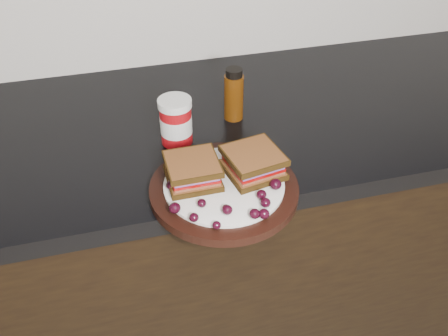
# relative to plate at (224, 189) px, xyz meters

# --- Properties ---
(base_cabinets) EXTENTS (3.96, 0.58, 0.86)m
(base_cabinets) POSITION_rel_plate_xyz_m (0.00, 0.26, -0.48)
(base_cabinets) COLOR black
(base_cabinets) RESTS_ON ground_plane
(countertop) EXTENTS (3.98, 0.60, 0.04)m
(countertop) POSITION_rel_plate_xyz_m (0.00, 0.26, -0.03)
(countertop) COLOR black
(countertop) RESTS_ON base_cabinets
(plate) EXTENTS (0.28, 0.28, 0.02)m
(plate) POSITION_rel_plate_xyz_m (0.00, 0.00, 0.00)
(plate) COLOR black
(plate) RESTS_ON countertop
(sandwich_left) EXTENTS (0.10, 0.10, 0.04)m
(sandwich_left) POSITION_rel_plate_xyz_m (-0.05, 0.02, 0.04)
(sandwich_left) COLOR brown
(sandwich_left) RESTS_ON plate
(sandwich_right) EXTENTS (0.12, 0.12, 0.05)m
(sandwich_right) POSITION_rel_plate_xyz_m (0.06, 0.02, 0.04)
(sandwich_right) COLOR brown
(sandwich_right) RESTS_ON plate
(grape_0) EXTENTS (0.02, 0.02, 0.02)m
(grape_0) POSITION_rel_plate_xyz_m (-0.10, -0.05, 0.02)
(grape_0) COLOR black
(grape_0) RESTS_ON plate
(grape_1) EXTENTS (0.02, 0.02, 0.02)m
(grape_1) POSITION_rel_plate_xyz_m (-0.05, -0.05, 0.02)
(grape_1) COLOR black
(grape_1) RESTS_ON plate
(grape_2) EXTENTS (0.02, 0.02, 0.02)m
(grape_2) POSITION_rel_plate_xyz_m (-0.07, -0.08, 0.02)
(grape_2) COLOR black
(grape_2) RESTS_ON plate
(grape_3) EXTENTS (0.02, 0.02, 0.01)m
(grape_3) POSITION_rel_plate_xyz_m (-0.04, -0.11, 0.02)
(grape_3) COLOR black
(grape_3) RESTS_ON plate
(grape_4) EXTENTS (0.02, 0.02, 0.02)m
(grape_4) POSITION_rel_plate_xyz_m (-0.02, -0.08, 0.02)
(grape_4) COLOR black
(grape_4) RESTS_ON plate
(grape_5) EXTENTS (0.01, 0.01, 0.01)m
(grape_5) POSITION_rel_plate_xyz_m (-0.02, -0.07, 0.02)
(grape_5) COLOR black
(grape_5) RESTS_ON plate
(grape_6) EXTENTS (0.02, 0.02, 0.02)m
(grape_6) POSITION_rel_plate_xyz_m (0.03, -0.10, 0.02)
(grape_6) COLOR black
(grape_6) RESTS_ON plate
(grape_7) EXTENTS (0.02, 0.02, 0.02)m
(grape_7) POSITION_rel_plate_xyz_m (0.04, -0.11, 0.02)
(grape_7) COLOR black
(grape_7) RESTS_ON plate
(grape_8) EXTENTS (0.02, 0.02, 0.02)m
(grape_8) POSITION_rel_plate_xyz_m (0.05, -0.08, 0.02)
(grape_8) COLOR black
(grape_8) RESTS_ON plate
(grape_9) EXTENTS (0.02, 0.02, 0.02)m
(grape_9) POSITION_rel_plate_xyz_m (0.05, -0.06, 0.02)
(grape_9) COLOR black
(grape_9) RESTS_ON plate
(grape_10) EXTENTS (0.02, 0.02, 0.02)m
(grape_10) POSITION_rel_plate_xyz_m (0.09, -0.04, 0.03)
(grape_10) COLOR black
(grape_10) RESTS_ON plate
(grape_11) EXTENTS (0.02, 0.02, 0.02)m
(grape_11) POSITION_rel_plate_xyz_m (0.08, -0.01, 0.02)
(grape_11) COLOR black
(grape_11) RESTS_ON plate
(grape_12) EXTENTS (0.02, 0.02, 0.02)m
(grape_12) POSITION_rel_plate_xyz_m (0.09, -0.00, 0.02)
(grape_12) COLOR black
(grape_12) RESTS_ON plate
(grape_13) EXTENTS (0.02, 0.02, 0.02)m
(grape_13) POSITION_rel_plate_xyz_m (0.09, 0.03, 0.02)
(grape_13) COLOR black
(grape_13) RESTS_ON plate
(grape_14) EXTENTS (0.02, 0.02, 0.02)m
(grape_14) POSITION_rel_plate_xyz_m (0.07, 0.05, 0.02)
(grape_14) COLOR black
(grape_14) RESTS_ON plate
(grape_15) EXTENTS (0.02, 0.02, 0.02)m
(grape_15) POSITION_rel_plate_xyz_m (-0.03, 0.03, 0.02)
(grape_15) COLOR black
(grape_15) RESTS_ON plate
(grape_16) EXTENTS (0.02, 0.02, 0.02)m
(grape_16) POSITION_rel_plate_xyz_m (-0.07, 0.04, 0.02)
(grape_16) COLOR black
(grape_16) RESTS_ON plate
(grape_17) EXTENTS (0.02, 0.02, 0.02)m
(grape_17) POSITION_rel_plate_xyz_m (-0.07, 0.02, 0.03)
(grape_17) COLOR black
(grape_17) RESTS_ON plate
(grape_18) EXTENTS (0.02, 0.02, 0.02)m
(grape_18) POSITION_rel_plate_xyz_m (-0.10, 0.01, 0.02)
(grape_18) COLOR black
(grape_18) RESTS_ON plate
(grape_19) EXTENTS (0.02, 0.02, 0.02)m
(grape_19) POSITION_rel_plate_xyz_m (-0.08, -0.01, 0.02)
(grape_19) COLOR black
(grape_19) RESTS_ON plate
(grape_20) EXTENTS (0.02, 0.02, 0.02)m
(grape_20) POSITION_rel_plate_xyz_m (-0.05, 0.03, 0.02)
(grape_20) COLOR black
(grape_20) RESTS_ON plate
(grape_21) EXTENTS (0.02, 0.02, 0.01)m
(grape_21) POSITION_rel_plate_xyz_m (-0.05, 0.01, 0.02)
(grape_21) COLOR black
(grape_21) RESTS_ON plate
(grape_22) EXTENTS (0.02, 0.02, 0.02)m
(grape_22) POSITION_rel_plate_xyz_m (-0.06, -0.01, 0.02)
(grape_22) COLOR black
(grape_22) RESTS_ON plate
(condiment_jar) EXTENTS (0.08, 0.08, 0.10)m
(condiment_jar) POSITION_rel_plate_xyz_m (-0.05, 0.19, 0.04)
(condiment_jar) COLOR #9B0B10
(condiment_jar) RESTS_ON countertop
(oil_bottle) EXTENTS (0.06, 0.06, 0.12)m
(oil_bottle) POSITION_rel_plate_xyz_m (0.09, 0.25, 0.05)
(oil_bottle) COLOR #462207
(oil_bottle) RESTS_ON countertop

